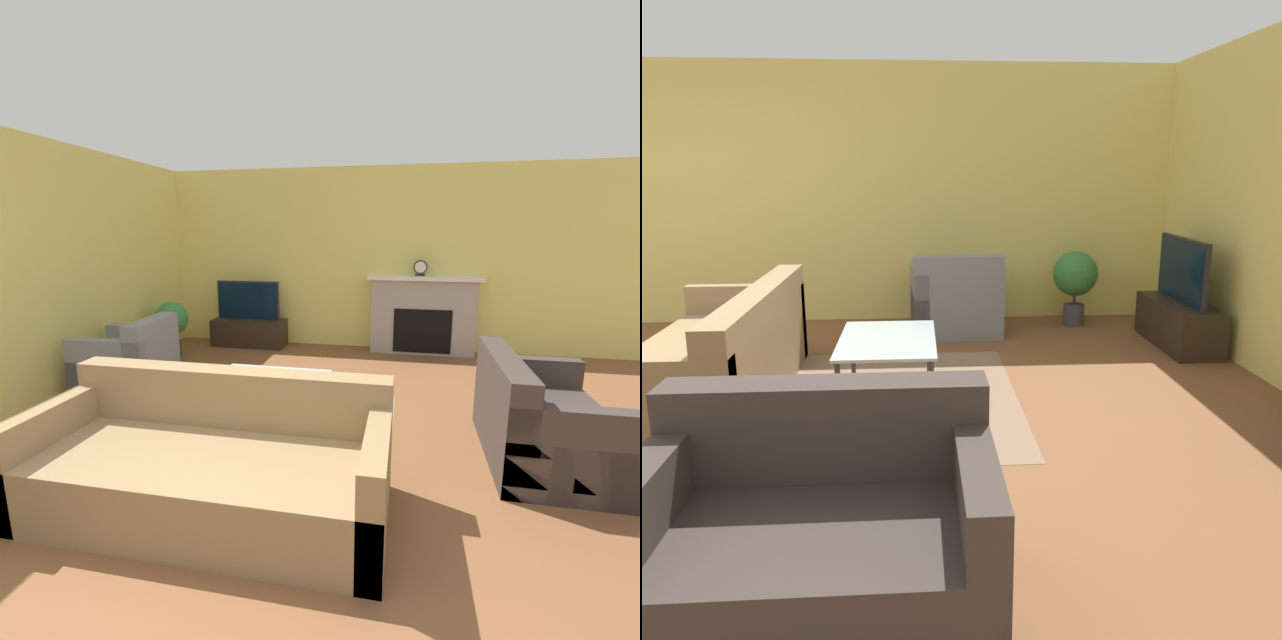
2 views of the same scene
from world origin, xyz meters
TOP-DOWN VIEW (x-y plane):
  - ground_plane at (0.00, 0.00)m, footprint 20.00×20.00m
  - wall_back at (0.00, 4.96)m, footprint 8.45×0.06m
  - wall_left at (-2.76, 2.46)m, footprint 0.06×7.93m
  - area_rug at (-0.25, 1.97)m, footprint 2.22×1.88m
  - fireplace at (1.18, 4.76)m, footprint 1.60×0.39m
  - tv_stand at (-1.46, 4.63)m, footprint 1.14×0.42m
  - tv at (-1.46, 4.63)m, footprint 0.98×0.06m
  - couch_sectional at (-0.26, 0.76)m, footprint 2.27×0.98m
  - couch_loveseat at (1.98, 1.82)m, footprint 0.86×1.29m
  - armchair_by_window at (-2.11, 2.57)m, footprint 0.91×0.91m
  - coffee_table at (-0.25, 1.97)m, footprint 1.02×0.68m
  - potted_plant at (-2.33, 3.85)m, footprint 0.47×0.47m
  - mantel_clock at (1.12, 4.76)m, footprint 0.20×0.07m

SIDE VIEW (x-z plane):
  - ground_plane at x=0.00m, z-range 0.00..0.00m
  - area_rug at x=-0.25m, z-range 0.00..0.00m
  - tv_stand at x=-1.46m, z-range 0.00..0.42m
  - couch_sectional at x=-0.26m, z-range -0.13..0.69m
  - couch_loveseat at x=1.98m, z-range -0.12..0.70m
  - armchair_by_window at x=-2.11m, z-range -0.11..0.71m
  - coffee_table at x=-0.25m, z-range 0.19..0.64m
  - potted_plant at x=-2.33m, z-range 0.12..0.90m
  - fireplace at x=1.18m, z-range 0.03..1.16m
  - tv at x=-1.46m, z-range 0.42..1.02m
  - mantel_clock at x=1.12m, z-range 1.14..1.37m
  - wall_back at x=0.00m, z-range 0.00..2.70m
  - wall_left at x=-2.76m, z-range 0.00..2.70m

